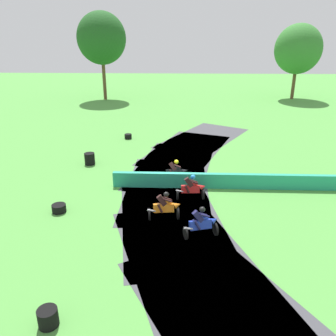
# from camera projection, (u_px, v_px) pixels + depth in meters

# --- Properties ---
(ground_plane) EXTENTS (120.00, 120.00, 0.00)m
(ground_plane) POSITION_uv_depth(u_px,v_px,m) (167.00, 187.00, 20.37)
(ground_plane) COLOR #4C933D
(track_asphalt) EXTENTS (10.01, 31.03, 0.01)m
(track_asphalt) POSITION_uv_depth(u_px,v_px,m) (188.00, 187.00, 20.32)
(track_asphalt) COLOR #3D3D42
(track_asphalt) RESTS_ON ground
(safety_barrier) EXTENTS (18.18, 0.39, 0.90)m
(safety_barrier) POSITION_uv_depth(u_px,v_px,m) (268.00, 182.00, 19.98)
(safety_barrier) COLOR #239375
(safety_barrier) RESTS_ON ground
(motorcycle_lead_black) EXTENTS (1.68, 0.88, 1.42)m
(motorcycle_lead_black) POSITION_uv_depth(u_px,v_px,m) (175.00, 172.00, 20.94)
(motorcycle_lead_black) COLOR black
(motorcycle_lead_black) RESTS_ON ground
(motorcycle_chase_red) EXTENTS (1.68, 0.80, 1.43)m
(motorcycle_chase_red) POSITION_uv_depth(u_px,v_px,m) (192.00, 188.00, 18.71)
(motorcycle_chase_red) COLOR black
(motorcycle_chase_red) RESTS_ON ground
(motorcycle_trailing_orange) EXTENTS (1.68, 0.88, 1.43)m
(motorcycle_trailing_orange) POSITION_uv_depth(u_px,v_px,m) (165.00, 207.00, 16.71)
(motorcycle_trailing_orange) COLOR black
(motorcycle_trailing_orange) RESTS_ON ground
(motorcycle_fourth_blue) EXTENTS (1.68, 1.13, 1.43)m
(motorcycle_fourth_blue) POSITION_uv_depth(u_px,v_px,m) (202.00, 223.00, 15.31)
(motorcycle_fourth_blue) COLOR black
(motorcycle_fourth_blue) RESTS_ON ground
(tire_stack_near) EXTENTS (0.60, 0.60, 0.40)m
(tire_stack_near) POSITION_uv_depth(u_px,v_px,m) (128.00, 136.00, 29.53)
(tire_stack_near) COLOR black
(tire_stack_near) RESTS_ON ground
(tire_stack_mid_a) EXTENTS (0.70, 0.70, 0.80)m
(tire_stack_mid_a) POSITION_uv_depth(u_px,v_px,m) (90.00, 159.00, 23.74)
(tire_stack_mid_a) COLOR black
(tire_stack_mid_a) RESTS_ON ground
(tire_stack_mid_b) EXTENTS (0.71, 0.71, 0.40)m
(tire_stack_mid_b) POSITION_uv_depth(u_px,v_px,m) (59.00, 208.00, 17.49)
(tire_stack_mid_b) COLOR black
(tire_stack_mid_b) RESTS_ON ground
(tire_stack_far) EXTENTS (0.64, 0.64, 0.60)m
(tire_stack_far) POSITION_uv_depth(u_px,v_px,m) (48.00, 317.00, 10.67)
(tire_stack_far) COLOR black
(tire_stack_far) RESTS_ON ground
(tree_far_left) EXTENTS (6.26, 6.26, 11.10)m
(tree_far_left) POSITION_uv_depth(u_px,v_px,m) (102.00, 38.00, 44.03)
(tree_far_left) COLOR brown
(tree_far_left) RESTS_ON ground
(tree_far_right) EXTENTS (6.06, 6.06, 9.66)m
(tree_far_right) POSITION_uv_depth(u_px,v_px,m) (298.00, 49.00, 44.95)
(tree_far_right) COLOR brown
(tree_far_right) RESTS_ON ground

